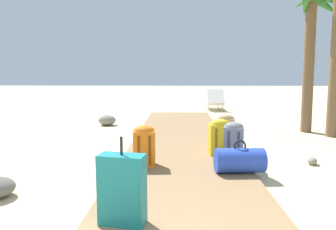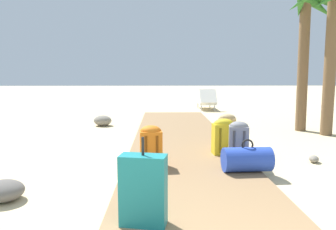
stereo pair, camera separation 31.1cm
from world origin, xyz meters
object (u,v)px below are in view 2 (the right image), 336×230
(backpack_tan, at_px, (227,129))
(suitcase_teal, at_px, (143,190))
(backpack_grey, at_px, (239,140))
(duffel_bag_blue, at_px, (247,159))
(lounge_chair, at_px, (206,101))
(palm_tree_far_right, at_px, (331,7))
(backpack_yellow, at_px, (223,135))
(backpack_orange, at_px, (151,145))

(backpack_tan, bearing_deg, suitcase_teal, -114.58)
(backpack_tan, xyz_separation_m, backpack_grey, (-0.03, -0.95, 0.01))
(backpack_grey, xyz_separation_m, duffel_bag_blue, (-0.00, -0.49, -0.15))
(suitcase_teal, distance_m, backpack_tan, 3.19)
(suitcase_teal, distance_m, backpack_grey, 2.34)
(lounge_chair, bearing_deg, duffel_bag_blue, -94.35)
(backpack_tan, relative_size, duffel_bag_blue, 0.89)
(suitcase_teal, xyz_separation_m, palm_tree_far_right, (3.78, 4.29, 2.37))
(backpack_tan, height_order, backpack_yellow, backpack_tan)
(backpack_grey, height_order, palm_tree_far_right, palm_tree_far_right)
(backpack_tan, bearing_deg, backpack_yellow, -108.07)
(duffel_bag_blue, relative_size, palm_tree_far_right, 0.19)
(duffel_bag_blue, height_order, backpack_yellow, backpack_yellow)
(backpack_orange, bearing_deg, suitcase_teal, -90.42)
(backpack_tan, height_order, backpack_grey, backpack_grey)
(suitcase_teal, bearing_deg, duffel_bag_blue, 48.47)
(backpack_orange, xyz_separation_m, backpack_tan, (1.31, 1.17, 0.00))
(lounge_chair, bearing_deg, suitcase_teal, -101.44)
(backpack_tan, xyz_separation_m, palm_tree_far_right, (2.46, 1.39, 2.37))
(backpack_yellow, relative_size, palm_tree_far_right, 0.17)
(backpack_yellow, height_order, palm_tree_far_right, palm_tree_far_right)
(palm_tree_far_right, xyz_separation_m, lounge_chair, (-1.89, 5.04, -2.43))
(suitcase_teal, height_order, palm_tree_far_right, palm_tree_far_right)
(backpack_tan, bearing_deg, lounge_chair, 85.00)
(palm_tree_far_right, height_order, lounge_chair, palm_tree_far_right)
(backpack_grey, distance_m, lounge_chair, 7.41)
(backpack_orange, distance_m, backpack_yellow, 1.31)
(backpack_tan, xyz_separation_m, backpack_yellow, (-0.17, -0.52, -0.00))
(suitcase_teal, bearing_deg, palm_tree_far_right, 48.59)
(backpack_orange, height_order, backpack_grey, backpack_grey)
(backpack_grey, xyz_separation_m, lounge_chair, (0.59, 7.38, -0.06))
(backpack_orange, xyz_separation_m, lounge_chair, (1.88, 7.60, -0.05))
(suitcase_teal, xyz_separation_m, backpack_yellow, (1.16, 2.38, -0.00))
(duffel_bag_blue, xyz_separation_m, backpack_yellow, (-0.13, 0.92, 0.14))
(duffel_bag_blue, height_order, lounge_chair, lounge_chair)
(palm_tree_far_right, bearing_deg, duffel_bag_blue, -131.35)
(backpack_orange, bearing_deg, lounge_chair, 76.13)
(backpack_orange, xyz_separation_m, duffel_bag_blue, (1.28, -0.28, -0.14))
(suitcase_teal, relative_size, lounge_chair, 0.50)
(backpack_grey, distance_m, duffel_bag_blue, 0.51)
(backpack_yellow, xyz_separation_m, palm_tree_far_right, (2.63, 1.91, 2.38))
(palm_tree_far_right, bearing_deg, backpack_orange, -145.88)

